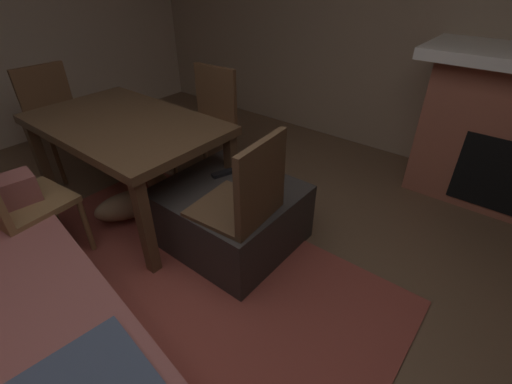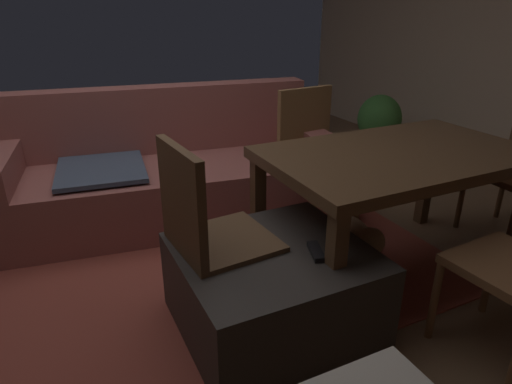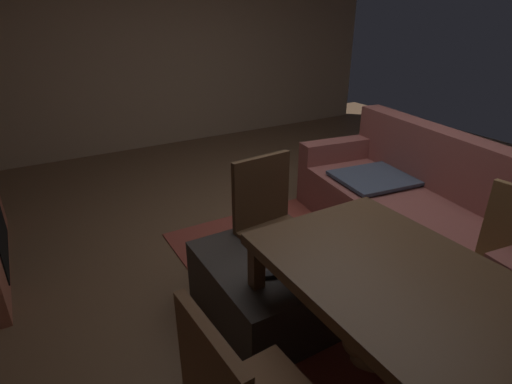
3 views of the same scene
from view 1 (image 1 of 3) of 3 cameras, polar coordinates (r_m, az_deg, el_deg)
name	(u,v)px [view 1 (image 1 of 3)]	position (r m, az deg, el deg)	size (l,w,h in m)	color
floor	(186,363)	(2.01, -11.10, -25.16)	(8.11, 8.11, 0.00)	brown
wall_back_fireplace_side	(433,17)	(3.68, 26.37, 23.70)	(7.16, 0.12, 2.55)	#9E846B
area_rug	(153,299)	(2.29, -16.17, -16.01)	(2.60, 2.00, 0.01)	brown
ottoman_coffee_table	(230,215)	(2.47, -4.12, -3.71)	(0.86, 0.79, 0.43)	#2D2826
tv_remote	(223,173)	(2.50, -5.29, 2.99)	(0.05, 0.16, 0.02)	black
dining_table	(125,132)	(2.75, -20.11, 9.04)	(1.44, 0.88, 0.74)	#513823
dining_chair_north	(7,198)	(2.53, -34.89, -0.83)	(0.48, 0.48, 0.93)	brown
dining_chair_south	(209,115)	(3.27, -7.52, 12.02)	(0.46, 0.46, 0.93)	brown
dining_chair_east	(56,114)	(3.75, -29.32, 10.84)	(0.46, 0.46, 0.93)	brown
dining_chair_west	(245,201)	(2.05, -1.72, -1.51)	(0.47, 0.47, 0.93)	#513823
small_dog	(134,201)	(2.83, -18.84, -1.39)	(0.36, 0.57, 0.29)	#8C6B4C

